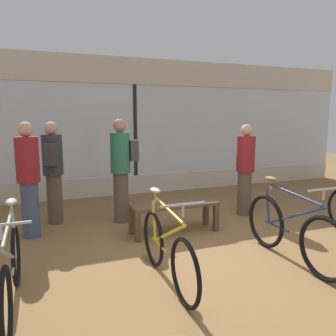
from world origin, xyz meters
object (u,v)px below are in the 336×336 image
Objects in this scene: customer_mid_floor at (53,169)px; customer_near_bench at (245,168)px; bicycle_left at (167,249)px; bicycle_right at (291,231)px; bicycle_far_left at (12,272)px; display_bench at (174,208)px; customer_by_window at (28,177)px; customer_near_rack at (121,167)px.

customer_mid_floor is 1.03× the size of customer_near_bench.
bicycle_left is 0.93× the size of bicycle_right.
bicycle_far_left is at bearing 178.90° from bicycle_left.
display_bench is at bearing 123.50° from bicycle_right.
display_bench is 2.20m from customer_mid_floor.
customer_mid_floor is at bearing 56.77° from customer_by_window.
bicycle_right reaches higher than display_bench.
bicycle_right is 2.12m from customer_near_bench.
customer_mid_floor is at bearing 135.85° from bicycle_right.
customer_near_bench reaches higher than bicycle_right.
bicycle_right is 1.06× the size of customer_near_bench.
customer_near_bench is at bearing -9.88° from customer_near_rack.
customer_near_rack is at bearing 124.96° from bicycle_right.
customer_mid_floor reaches higher than display_bench.
display_bench is (0.68, 1.46, 0.01)m from bicycle_left.
display_bench is at bearing -52.58° from customer_near_rack.
customer_by_window reaches higher than customer_mid_floor.
bicycle_right is at bearing -56.50° from display_bench.
customer_mid_floor is at bearing 146.34° from display_bench.
display_bench is at bearing -16.05° from customer_by_window.
bicycle_far_left is at bearing -147.64° from display_bench.
bicycle_far_left is 2.85m from customer_near_rack.
customer_by_window is 1.00× the size of customer_mid_floor.
bicycle_far_left is at bearing -154.05° from customer_near_bench.
bicycle_left is 0.98× the size of customer_near_bench.
bicycle_left is at bearing -1.10° from bicycle_far_left.
bicycle_right is at bearing -1.84° from bicycle_left.
display_bench is 0.79× the size of customer_by_window.
customer_near_rack reaches higher than customer_mid_floor.
customer_by_window reaches higher than bicycle_right.
customer_near_bench is (2.27, -0.40, -0.08)m from customer_near_rack.
customer_mid_floor is (-1.78, 1.18, 0.56)m from display_bench.
display_bench is 0.77× the size of customer_near_rack.
customer_near_rack reaches higher than bicycle_left.
customer_near_bench is (0.62, 1.97, 0.50)m from bicycle_right.
customer_mid_floor is at bearing 163.70° from customer_near_rack.
bicycle_left is at bearing -67.49° from customer_mid_floor.
bicycle_right is 3.84m from customer_by_window.
bicycle_right is at bearing -107.45° from customer_near_bench.
display_bench is at bearing 64.99° from bicycle_left.
customer_near_bench is (3.88, 1.89, 0.52)m from bicycle_far_left.
customer_near_rack is (1.60, 2.28, 0.60)m from bicycle_far_left.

